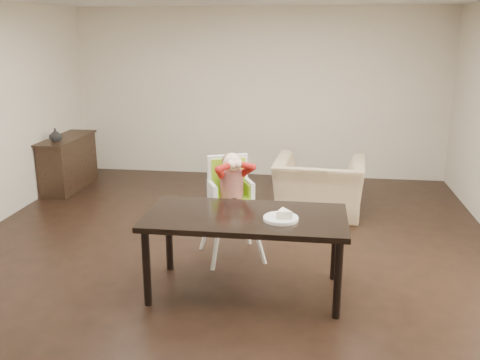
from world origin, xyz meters
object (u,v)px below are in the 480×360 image
object	(u,v)px
high_chair	(231,184)
armchair	(319,178)
dining_table	(246,223)
sideboard	(68,163)

from	to	relation	value
high_chair	armchair	bearing A→B (deg)	34.29
dining_table	high_chair	bearing A→B (deg)	107.76
high_chair	armchair	distance (m)	1.78
dining_table	sideboard	world-z (taller)	sideboard
high_chair	sideboard	world-z (taller)	high_chair
high_chair	armchair	xyz separation A→B (m)	(0.93, 1.49, -0.31)
armchair	sideboard	xyz separation A→B (m)	(-3.77, 0.69, -0.10)
dining_table	armchair	world-z (taller)	armchair
dining_table	sideboard	size ratio (longest dim) A/B	1.43
dining_table	armchair	size ratio (longest dim) A/B	1.59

